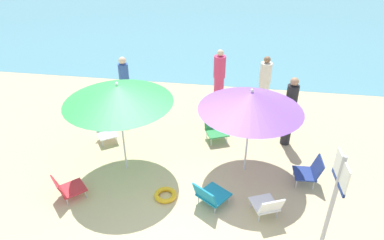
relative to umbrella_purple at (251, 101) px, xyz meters
name	(u,v)px	position (x,y,z in m)	size (l,w,h in m)	color
ground_plane	(160,207)	(-1.58, -1.40, -1.70)	(40.00, 40.00, 0.00)	#CCB789
sea_water	(220,21)	(-1.58, 12.22, -1.70)	(40.00, 16.00, 0.01)	#5693A3
umbrella_purple	(251,101)	(0.00, 0.00, 0.00)	(2.10, 2.10, 1.96)	silver
umbrella_green	(118,94)	(-2.57, -0.36, 0.14)	(2.17, 2.17, 2.09)	silver
beach_chair_a	(216,127)	(-0.75, 1.13, -1.39)	(0.68, 0.70, 0.62)	#33934C
beach_chair_b	(210,195)	(-0.63, -1.21, -1.43)	(0.77, 0.79, 0.55)	teal
beach_chair_c	(106,129)	(-3.43, 0.68, -1.40)	(0.68, 0.71, 0.63)	white
beach_chair_d	(267,205)	(0.42, -1.33, -1.42)	(0.63, 0.68, 0.56)	white
beach_chair_e	(310,171)	(1.32, -0.25, -1.38)	(0.54, 0.49, 0.61)	navy
beach_chair_f	(67,188)	(-3.41, -1.44, -1.44)	(0.70, 0.70, 0.53)	red
person_a	(264,84)	(0.42, 2.81, -0.90)	(0.32, 0.32, 1.61)	silver
person_b	(290,111)	(0.95, 1.18, -0.81)	(0.27, 0.27, 1.75)	black
person_c	(125,86)	(-3.29, 1.96, -0.83)	(0.26, 0.26, 1.70)	#2D519E
person_d	(219,77)	(-0.85, 3.11, -0.89)	(0.34, 0.34, 1.62)	#DB3866
warning_sign	(332,205)	(1.09, -2.51, -0.17)	(0.06, 0.52, 2.34)	#ADADB2
swim_ring	(166,195)	(-1.53, -1.12, -1.66)	(0.45, 0.45, 0.10)	yellow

